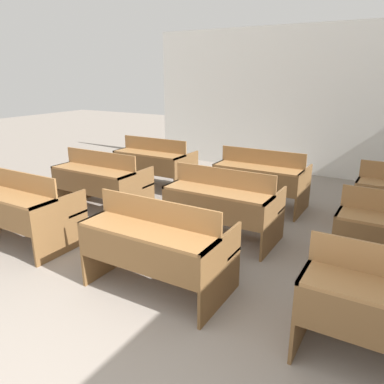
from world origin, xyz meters
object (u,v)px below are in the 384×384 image
(bench_front_center, at_px, (157,244))
(bench_second_center, at_px, (222,203))
(bench_third_center, at_px, (261,178))
(bench_third_left, at_px, (154,162))
(bench_second_left, at_px, (101,180))
(bench_front_left, at_px, (20,207))

(bench_front_center, distance_m, bench_second_center, 1.37)
(bench_third_center, bearing_deg, bench_second_center, -89.69)
(bench_third_left, bearing_deg, bench_third_center, -0.67)
(bench_second_center, relative_size, bench_third_left, 1.00)
(bench_front_center, xyz_separation_m, bench_second_left, (-2.03, 1.38, 0.00))
(bench_second_left, bearing_deg, bench_front_left, -90.84)
(bench_second_left, xyz_separation_m, bench_second_center, (2.05, -0.01, 0.00))
(bench_second_left, distance_m, bench_third_center, 2.46)
(bench_front_center, relative_size, bench_second_center, 1.00)
(bench_second_center, relative_size, bench_third_center, 1.00)
(bench_second_left, height_order, bench_third_left, same)
(bench_front_left, distance_m, bench_front_center, 2.05)
(bench_third_left, bearing_deg, bench_second_left, -89.75)
(bench_front_left, bearing_deg, bench_third_left, 89.70)
(bench_second_center, bearing_deg, bench_second_left, 179.70)
(bench_second_center, height_order, bench_third_center, same)
(bench_front_center, bearing_deg, bench_third_center, 89.69)
(bench_front_left, bearing_deg, bench_third_center, 52.94)
(bench_third_center, bearing_deg, bench_third_left, 179.33)
(bench_front_center, height_order, bench_third_center, same)
(bench_front_left, relative_size, bench_second_left, 1.00)
(bench_second_center, height_order, bench_third_left, same)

